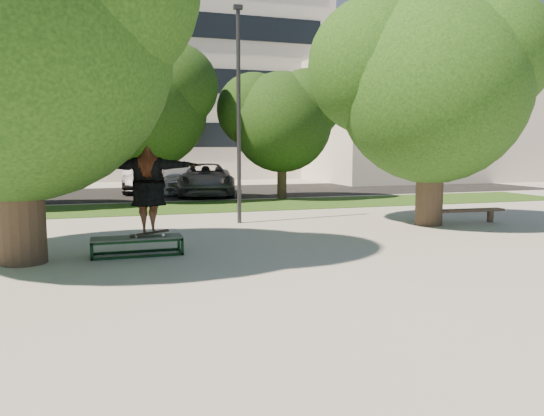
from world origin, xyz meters
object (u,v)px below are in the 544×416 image
object	(u,v)px
grind_box	(137,246)
bench	(461,212)
car_silver_a	(6,180)
tree_left	(7,23)
car_silver_b	(177,180)
lamppost	(239,113)
tree_right	(429,78)
car_grey	(206,180)
car_dark	(138,179)

from	to	relation	value
grind_box	bench	size ratio (longest dim) A/B	0.67
car_silver_a	tree_left	bearing A→B (deg)	-69.84
grind_box	car_silver_b	bearing A→B (deg)	79.28
tree_left	lamppost	size ratio (longest dim) A/B	1.16
grind_box	tree_right	bearing A→B (deg)	13.71
tree_right	car_grey	distance (m)	12.24
tree_left	car_dark	distance (m)	16.13
tree_right	car_grey	xyz separation A→B (m)	(-4.20, 10.99, -3.37)
grind_box	car_dark	xyz separation A→B (m)	(0.97, 15.34, 0.47)
car_silver_a	car_dark	bearing A→B (deg)	14.34
lamppost	car_silver_a	bearing A→B (deg)	125.27
lamppost	bench	xyz separation A→B (m)	(6.09, -2.02, -2.81)
grind_box	car_dark	world-z (taller)	car_dark
car_silver_a	car_grey	world-z (taller)	car_silver_a
tree_left	lamppost	distance (m)	6.70
bench	car_dark	distance (m)	15.80
bench	car_silver_a	world-z (taller)	car_silver_a
car_silver_b	car_silver_a	bearing A→B (deg)	176.19
grind_box	car_grey	bearing A→B (deg)	73.54
car_dark	car_silver_b	distance (m)	1.95
bench	car_grey	bearing A→B (deg)	118.59
car_silver_a	tree_right	bearing A→B (deg)	-35.03
bench	lamppost	bearing A→B (deg)	164.42
grind_box	car_silver_b	world-z (taller)	car_silver_b
tree_left	grind_box	distance (m)	4.76
tree_left	car_grey	distance (m)	14.78
car_silver_a	bench	bearing A→B (deg)	-32.74
bench	car_silver_a	xyz separation A→B (m)	(-13.93, 13.10, 0.41)
car_grey	grind_box	bearing A→B (deg)	-96.57
lamppost	car_grey	distance (m)	9.42
tree_right	bench	xyz separation A→B (m)	(1.17, -0.10, -3.75)
tree_right	car_dark	distance (m)	15.51
lamppost	car_dark	size ratio (longest dim) A/B	1.52
lamppost	bench	bearing A→B (deg)	-18.33
bench	car_dark	bearing A→B (deg)	124.15
tree_left	car_grey	bearing A→B (deg)	65.18
lamppost	car_silver_a	size ratio (longest dim) A/B	1.39
tree_left	lamppost	bearing A→B (deg)	36.42
car_silver_a	car_dark	distance (m)	5.71
car_dark	bench	bearing A→B (deg)	-55.02
lamppost	grind_box	world-z (taller)	lamppost
bench	car_silver_b	bearing A→B (deg)	119.69
tree_right	lamppost	xyz separation A→B (m)	(-4.92, 1.92, -0.94)
car_dark	lamppost	bearing A→B (deg)	-75.83
tree_right	car_dark	xyz separation A→B (m)	(-7.06, 13.38, -3.43)
lamppost	car_silver_a	xyz separation A→B (m)	(-7.84, 11.09, -2.40)
grind_box	bench	world-z (taller)	bench
car_silver_a	car_silver_b	bearing A→B (deg)	7.35
tree_right	grind_box	distance (m)	9.14
lamppost	bench	size ratio (longest dim) A/B	2.29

